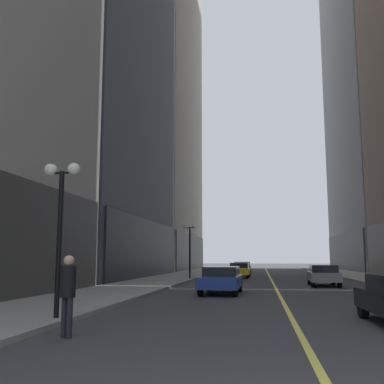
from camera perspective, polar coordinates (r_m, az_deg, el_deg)
The scene contains 11 objects.
ground_plane at distance 39.16m, azimuth 9.91°, elevation -10.73°, with size 200.00×200.00×0.00m, color #38383A.
sidewalk_left at distance 39.83m, azimuth -2.25°, elevation -10.69°, with size 4.50×78.00×0.15m, color gray.
sidewalk_right at distance 40.20m, azimuth 21.94°, elevation -10.09°, with size 4.50×78.00×0.15m, color gray.
lane_centre_stripe at distance 39.16m, azimuth 9.91°, elevation -10.73°, with size 0.16×70.00×0.01m, color #E5D64C.
car_blue at distance 22.82m, azimuth 3.71°, elevation -10.88°, with size 1.94×4.45×1.32m.
car_grey at distance 29.96m, azimuth 16.23°, elevation -9.95°, with size 1.90×4.26×1.32m.
car_yellow at distance 40.46m, azimuth 6.02°, elevation -9.71°, with size 1.81×4.14×1.32m.
car_maroon at distance 48.83m, azimuth 6.36°, elevation -9.44°, with size 1.89×4.63×1.32m.
pedestrian_in_black_coat at distance 10.78m, azimuth -15.37°, elevation -11.70°, with size 0.45×0.45×1.82m.
street_lamp_left_near at distance 13.24m, azimuth -16.21°, elevation -1.48°, with size 1.06×0.36×4.43m.
street_lamp_left_far at distance 36.39m, azimuth -0.27°, elevation -5.92°, with size 1.06×0.36×4.43m.
Camera 1 is at (-0.90, -4.11, 1.77)m, focal length 42.31 mm.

